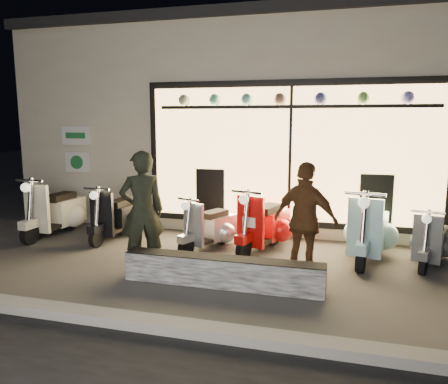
# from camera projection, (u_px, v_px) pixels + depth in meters

# --- Properties ---
(ground) EXTENTS (40.00, 40.00, 0.00)m
(ground) POSITION_uv_depth(u_px,v_px,m) (218.00, 268.00, 6.47)
(ground) COLOR #383533
(ground) RESTS_ON ground
(kerb) EXTENTS (40.00, 0.25, 0.12)m
(kerb) POSITION_uv_depth(u_px,v_px,m) (164.00, 326.00, 4.55)
(kerb) COLOR slate
(kerb) RESTS_ON ground
(shop_building) EXTENTS (10.20, 6.23, 4.20)m
(shop_building) POSITION_uv_depth(u_px,v_px,m) (274.00, 122.00, 10.85)
(shop_building) COLOR beige
(shop_building) RESTS_ON ground
(graffiti_barrier) EXTENTS (2.67, 0.28, 0.40)m
(graffiti_barrier) POSITION_uv_depth(u_px,v_px,m) (222.00, 272.00, 5.75)
(graffiti_barrier) COLOR black
(graffiti_barrier) RESTS_ON ground
(scooter_silver) EXTENTS (0.74, 1.23, 0.90)m
(scooter_silver) POSITION_uv_depth(u_px,v_px,m) (213.00, 227.00, 7.48)
(scooter_silver) COLOR black
(scooter_silver) RESTS_ON ground
(scooter_red) EXTENTS (0.75, 1.46, 1.04)m
(scooter_red) POSITION_uv_depth(u_px,v_px,m) (266.00, 224.00, 7.43)
(scooter_red) COLOR black
(scooter_red) RESTS_ON ground
(scooter_black) EXTENTS (0.47, 1.37, 0.98)m
(scooter_black) POSITION_uv_depth(u_px,v_px,m) (118.00, 216.00, 8.15)
(scooter_black) COLOR black
(scooter_black) RESTS_ON ground
(scooter_cream) EXTENTS (0.54, 1.54, 1.10)m
(scooter_cream) POSITION_uv_depth(u_px,v_px,m) (59.00, 211.00, 8.38)
(scooter_cream) COLOR black
(scooter_cream) RESTS_ON ground
(scooter_blue) EXTENTS (0.68, 1.57, 1.11)m
(scooter_blue) POSITION_uv_depth(u_px,v_px,m) (370.00, 230.00, 6.94)
(scooter_blue) COLOR black
(scooter_blue) RESTS_ON ground
(scooter_grey) EXTENTS (0.65, 1.23, 0.88)m
(scooter_grey) POSITION_uv_depth(u_px,v_px,m) (432.00, 240.00, 6.67)
(scooter_grey) COLOR black
(scooter_grey) RESTS_ON ground
(man) EXTENTS (0.76, 0.71, 1.75)m
(man) POSITION_uv_depth(u_px,v_px,m) (142.00, 211.00, 6.28)
(man) COLOR black
(man) RESTS_ON ground
(woman) EXTENTS (1.03, 0.72, 1.62)m
(woman) POSITION_uv_depth(u_px,v_px,m) (306.00, 221.00, 5.97)
(woman) COLOR brown
(woman) RESTS_ON ground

